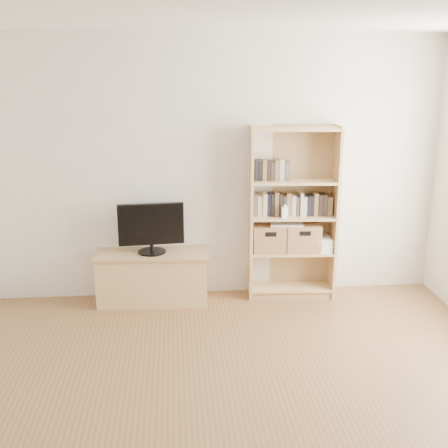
{
  "coord_description": "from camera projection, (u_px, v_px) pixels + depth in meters",
  "views": [
    {
      "loc": [
        -0.43,
        -2.99,
        2.31
      ],
      "look_at": [
        0.01,
        1.9,
        0.91
      ],
      "focal_mm": 45.0,
      "sensor_mm": 36.0,
      "label": 1
    }
  ],
  "objects": [
    {
      "name": "floor",
      "position": [
        249.0,
        445.0,
        3.53
      ],
      "size": [
        4.5,
        5.0,
        0.01
      ],
      "primitive_type": "cube",
      "color": "brown",
      "rests_on": "ground"
    },
    {
      "name": "back_wall",
      "position": [
        217.0,
        169.0,
        5.57
      ],
      "size": [
        4.5,
        0.02,
        2.6
      ],
      "primitive_type": "cube",
      "color": "white",
      "rests_on": "floor"
    },
    {
      "name": "ceiling",
      "position": [
        255.0,
        4.0,
        2.82
      ],
      "size": [
        4.5,
        5.0,
        0.01
      ],
      "primitive_type": "cube",
      "color": "white",
      "rests_on": "back_wall"
    },
    {
      "name": "tv_stand",
      "position": [
        153.0,
        278.0,
        5.61
      ],
      "size": [
        1.1,
        0.46,
        0.49
      ],
      "primitive_type": "cube",
      "rotation": [
        0.0,
        0.0,
        -0.05
      ],
      "color": "tan",
      "rests_on": "floor"
    },
    {
      "name": "bookshelf",
      "position": [
        293.0,
        213.0,
        5.6
      ],
      "size": [
        0.89,
        0.36,
        1.74
      ],
      "primitive_type": "cube",
      "rotation": [
        0.0,
        0.0,
        -0.06
      ],
      "color": "tan",
      "rests_on": "floor"
    },
    {
      "name": "television",
      "position": [
        151.0,
        228.0,
        5.46
      ],
      "size": [
        0.64,
        0.1,
        0.5
      ],
      "primitive_type": "cube",
      "rotation": [
        0.0,
        0.0,
        0.08
      ],
      "color": "black",
      "rests_on": "tv_stand"
    },
    {
      "name": "books_row_mid",
      "position": [
        293.0,
        205.0,
        5.6
      ],
      "size": [
        0.77,
        0.2,
        0.2
      ],
      "primitive_type": "cube",
      "rotation": [
        0.0,
        0.0,
        -0.06
      ],
      "color": "#524F47",
      "rests_on": "bookshelf"
    },
    {
      "name": "books_row_upper",
      "position": [
        274.0,
        171.0,
        5.5
      ],
      "size": [
        0.36,
        0.14,
        0.19
      ],
      "primitive_type": "cube",
      "rotation": [
        0.0,
        0.0,
        -0.03
      ],
      "color": "#524F47",
      "rests_on": "bookshelf"
    },
    {
      "name": "baby_monitor",
      "position": [
        285.0,
        212.0,
        5.5
      ],
      "size": [
        0.06,
        0.05,
        0.11
      ],
      "primitive_type": "cube",
      "rotation": [
        0.0,
        0.0,
        0.15
      ],
      "color": "white",
      "rests_on": "bookshelf"
    },
    {
      "name": "basket_left",
      "position": [
        269.0,
        238.0,
        5.66
      ],
      "size": [
        0.34,
        0.29,
        0.27
      ],
      "primitive_type": "cube",
      "rotation": [
        0.0,
        0.0,
        -0.05
      ],
      "color": "#9B6C46",
      "rests_on": "bookshelf"
    },
    {
      "name": "basket_right",
      "position": [
        303.0,
        237.0,
        5.67
      ],
      "size": [
        0.35,
        0.3,
        0.28
      ],
      "primitive_type": "cube",
      "rotation": [
        0.0,
        0.0,
        -0.05
      ],
      "color": "#9B6C46",
      "rests_on": "bookshelf"
    },
    {
      "name": "laptop",
      "position": [
        287.0,
        223.0,
        5.62
      ],
      "size": [
        0.35,
        0.27,
        0.03
      ],
      "primitive_type": "cube",
      "rotation": [
        0.0,
        0.0,
        -0.15
      ],
      "color": "white",
      "rests_on": "basket_left"
    },
    {
      "name": "magazine_stack",
      "position": [
        321.0,
        244.0,
        5.7
      ],
      "size": [
        0.18,
        0.26,
        0.12
      ],
      "primitive_type": "cube",
      "rotation": [
        0.0,
        0.0,
        -0.01
      ],
      "color": "beige",
      "rests_on": "bookshelf"
    }
  ]
}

